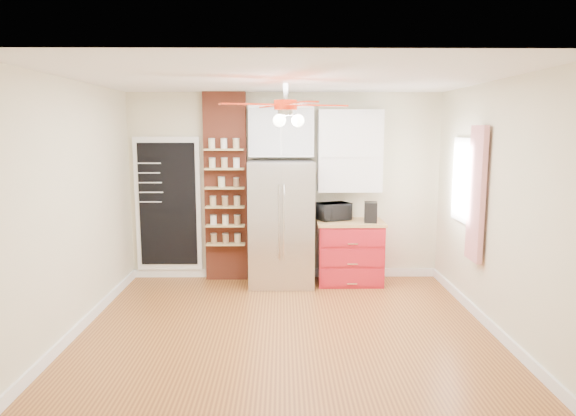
{
  "coord_description": "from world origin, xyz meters",
  "views": [
    {
      "loc": [
        -0.04,
        -5.43,
        2.18
      ],
      "look_at": [
        0.03,
        0.9,
        1.21
      ],
      "focal_mm": 32.0,
      "sensor_mm": 36.0,
      "label": 1
    }
  ],
  "objects_px": {
    "fridge": "(281,223)",
    "canister_left": "(373,217)",
    "ceiling_fan": "(286,106)",
    "pantry_jar_oats": "(222,182)",
    "red_cabinet": "(350,252)",
    "coffee_maker": "(371,212)",
    "toaster_oven": "(333,211)"
  },
  "relations": [
    {
      "from": "red_cabinet",
      "to": "toaster_oven",
      "type": "bearing_deg",
      "value": 160.63
    },
    {
      "from": "toaster_oven",
      "to": "pantry_jar_oats",
      "type": "distance_m",
      "value": 1.64
    },
    {
      "from": "fridge",
      "to": "ceiling_fan",
      "type": "height_order",
      "value": "ceiling_fan"
    },
    {
      "from": "coffee_maker",
      "to": "red_cabinet",
      "type": "bearing_deg",
      "value": 167.25
    },
    {
      "from": "toaster_oven",
      "to": "pantry_jar_oats",
      "type": "height_order",
      "value": "pantry_jar_oats"
    },
    {
      "from": "ceiling_fan",
      "to": "fridge",
      "type": "bearing_deg",
      "value": 91.76
    },
    {
      "from": "fridge",
      "to": "canister_left",
      "type": "height_order",
      "value": "fridge"
    },
    {
      "from": "ceiling_fan",
      "to": "coffee_maker",
      "type": "relative_size",
      "value": 4.94
    },
    {
      "from": "ceiling_fan",
      "to": "coffee_maker",
      "type": "distance_m",
      "value": 2.41
    },
    {
      "from": "fridge",
      "to": "red_cabinet",
      "type": "distance_m",
      "value": 1.06
    },
    {
      "from": "red_cabinet",
      "to": "coffee_maker",
      "type": "height_order",
      "value": "coffee_maker"
    },
    {
      "from": "ceiling_fan",
      "to": "pantry_jar_oats",
      "type": "relative_size",
      "value": 10.45
    },
    {
      "from": "canister_left",
      "to": "pantry_jar_oats",
      "type": "height_order",
      "value": "pantry_jar_oats"
    },
    {
      "from": "red_cabinet",
      "to": "toaster_oven",
      "type": "xyz_separation_m",
      "value": [
        -0.23,
        0.08,
        0.57
      ]
    },
    {
      "from": "fridge",
      "to": "toaster_oven",
      "type": "height_order",
      "value": "fridge"
    },
    {
      "from": "canister_left",
      "to": "ceiling_fan",
      "type": "bearing_deg",
      "value": -128.45
    },
    {
      "from": "pantry_jar_oats",
      "to": "canister_left",
      "type": "bearing_deg",
      "value": -6.03
    },
    {
      "from": "red_cabinet",
      "to": "canister_left",
      "type": "xyz_separation_m",
      "value": [
        0.3,
        -0.14,
        0.52
      ]
    },
    {
      "from": "pantry_jar_oats",
      "to": "ceiling_fan",
      "type": "bearing_deg",
      "value": -63.2
    },
    {
      "from": "fridge",
      "to": "red_cabinet",
      "type": "relative_size",
      "value": 1.86
    },
    {
      "from": "fridge",
      "to": "coffee_maker",
      "type": "distance_m",
      "value": 1.25
    },
    {
      "from": "fridge",
      "to": "red_cabinet",
      "type": "height_order",
      "value": "fridge"
    },
    {
      "from": "red_cabinet",
      "to": "toaster_oven",
      "type": "distance_m",
      "value": 0.62
    },
    {
      "from": "ceiling_fan",
      "to": "pantry_jar_oats",
      "type": "xyz_separation_m",
      "value": [
        -0.89,
        1.77,
        -0.98
      ]
    },
    {
      "from": "red_cabinet",
      "to": "pantry_jar_oats",
      "type": "xyz_separation_m",
      "value": [
        -1.81,
        0.09,
        0.99
      ]
    },
    {
      "from": "coffee_maker",
      "to": "pantry_jar_oats",
      "type": "relative_size",
      "value": 2.11
    },
    {
      "from": "ceiling_fan",
      "to": "toaster_oven",
      "type": "relative_size",
      "value": 3.15
    },
    {
      "from": "coffee_maker",
      "to": "ceiling_fan",
      "type": "bearing_deg",
      "value": -119.02
    },
    {
      "from": "red_cabinet",
      "to": "canister_left",
      "type": "height_order",
      "value": "canister_left"
    },
    {
      "from": "red_cabinet",
      "to": "ceiling_fan",
      "type": "bearing_deg",
      "value": -118.71
    },
    {
      "from": "ceiling_fan",
      "to": "pantry_jar_oats",
      "type": "height_order",
      "value": "ceiling_fan"
    },
    {
      "from": "canister_left",
      "to": "pantry_jar_oats",
      "type": "xyz_separation_m",
      "value": [
        -2.12,
        0.22,
        0.46
      ]
    }
  ]
}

